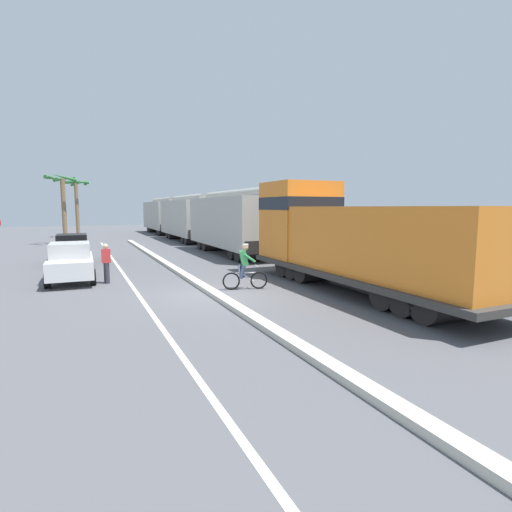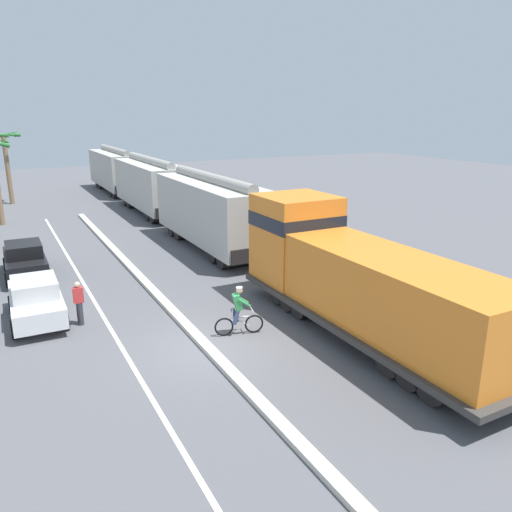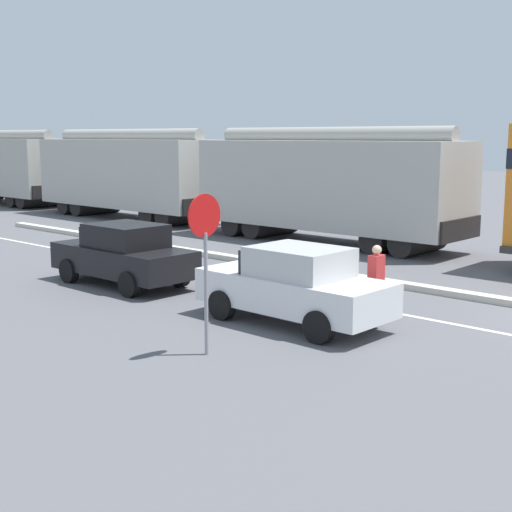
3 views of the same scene
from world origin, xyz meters
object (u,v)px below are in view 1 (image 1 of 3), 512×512
parked_car_black (72,249)px  hopper_car_middle (188,218)px  pedestrian_by_cars (106,263)px  parked_car_white (71,262)px  palm_tree_near (76,193)px  hopper_car_trailing (163,216)px  locomotive (347,241)px  palm_tree_far (62,193)px  hopper_car_lead (233,223)px  cyclist (245,268)px

parked_car_black → hopper_car_middle: bearing=51.7°
pedestrian_by_cars → parked_car_white: bearing=139.4°
parked_car_black → palm_tree_near: size_ratio=0.71×
hopper_car_middle → parked_car_white: (-9.62, -17.92, -1.26)m
hopper_car_trailing → locomotive: bearing=-90.0°
pedestrian_by_cars → palm_tree_far: bearing=95.7°
hopper_car_lead → hopper_car_middle: same height
hopper_car_trailing → cyclist: 34.25m
hopper_car_trailing → palm_tree_near: size_ratio=1.78×
palm_tree_near → palm_tree_far: size_ratio=1.02×
hopper_car_middle → locomotive: bearing=-90.0°
parked_car_black → parked_car_white: bearing=-90.2°
parked_car_white → parked_car_black: (0.02, 5.77, 0.00)m
hopper_car_trailing → parked_car_black: bearing=-112.0°
hopper_car_trailing → palm_tree_far: bearing=-133.1°
parked_car_white → cyclist: cyclist is taller
hopper_car_middle → cyclist: size_ratio=6.18×
hopper_car_middle → pedestrian_by_cars: hopper_car_middle is taller
hopper_car_lead → hopper_car_trailing: same height
locomotive → hopper_car_trailing: locomotive is taller
cyclist → palm_tree_far: bearing=106.0°
locomotive → cyclist: bearing=160.1°
parked_car_black → palm_tree_near: (0.38, 21.24, 3.67)m
locomotive → hopper_car_middle: locomotive is taller
parked_car_white → palm_tree_far: palm_tree_far is taller
locomotive → hopper_car_lead: locomotive is taller
hopper_car_lead → palm_tree_far: 16.11m
palm_tree_near → palm_tree_far: (-1.04, -8.47, -0.22)m
locomotive → hopper_car_middle: (-0.00, 23.76, 0.28)m
parked_car_white → cyclist: bearing=-37.1°
locomotive → palm_tree_near: palm_tree_near is taller
hopper_car_lead → cyclist: bearing=-108.7°
hopper_car_lead → parked_car_black: 9.70m
hopper_car_lead → hopper_car_middle: size_ratio=1.00×
locomotive → pedestrian_by_cars: size_ratio=7.17×
hopper_car_trailing → pedestrian_by_cars: 31.78m
hopper_car_middle → parked_car_black: 15.54m
hopper_car_middle → palm_tree_far: palm_tree_far is taller
hopper_car_middle → hopper_car_trailing: (0.00, 11.60, 0.00)m
hopper_car_lead → pedestrian_by_cars: bearing=-138.1°
parked_car_white → palm_tree_near: 27.26m
cyclist → palm_tree_far: palm_tree_far is taller
palm_tree_near → pedestrian_by_cars: palm_tree_near is taller
hopper_car_trailing → palm_tree_near: bearing=-164.8°
hopper_car_trailing → palm_tree_far: size_ratio=1.82×
palm_tree_near → pedestrian_by_cars: size_ratio=3.68×
hopper_car_trailing → palm_tree_far: 15.20m
hopper_car_trailing → cyclist: size_ratio=6.18×
hopper_car_middle → palm_tree_far: 10.52m
hopper_car_trailing → pedestrian_by_cars: (-8.30, -30.65, -1.23)m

